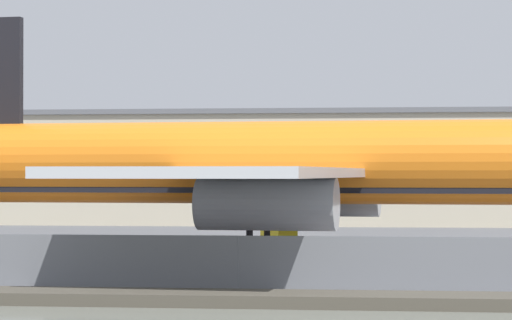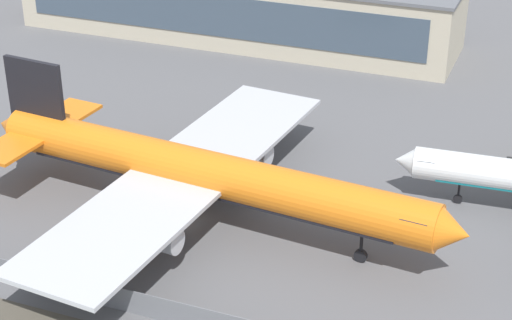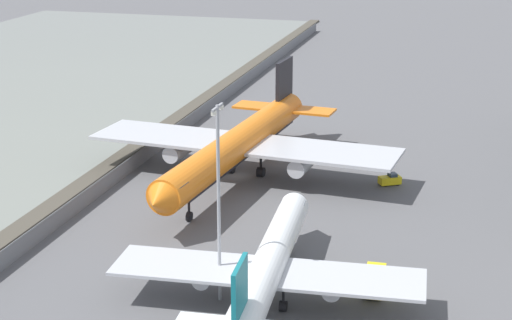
{
  "view_description": "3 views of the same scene",
  "coord_description": "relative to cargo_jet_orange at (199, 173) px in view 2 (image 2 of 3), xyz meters",
  "views": [
    {
      "loc": [
        6.87,
        -67.76,
        5.18
      ],
      "look_at": [
        -1.17,
        0.63,
        5.94
      ],
      "focal_mm": 85.0,
      "sensor_mm": 36.0,
      "label": 1
    },
    {
      "loc": [
        35.58,
        -69.73,
        47.71
      ],
      "look_at": [
        3.48,
        12.24,
        2.13
      ],
      "focal_mm": 60.0,
      "sensor_mm": 36.0,
      "label": 2
    },
    {
      "loc": [
        118.78,
        36.05,
        42.05
      ],
      "look_at": [
        -2.21,
        2.73,
        2.1
      ],
      "focal_mm": 60.0,
      "sensor_mm": 36.0,
      "label": 3
    }
  ],
  "objects": [
    {
      "name": "baggage_tug",
      "position": [
        -3.56,
        22.25,
        -4.79
      ],
      "size": [
        3.03,
        3.57,
        1.8
      ],
      "color": "yellow",
      "rests_on": "ground"
    },
    {
      "name": "terminal_building",
      "position": [
        -19.1,
        56.23,
        0.17
      ],
      "size": [
        73.75,
        17.59,
        11.5
      ],
      "color": "#BCB299",
      "rests_on": "ground"
    },
    {
      "name": "cargo_jet_orange",
      "position": [
        0.0,
        0.0,
        0.0
      ],
      "size": [
        55.16,
        48.11,
        14.67
      ],
      "color": "orange",
      "rests_on": "ground"
    },
    {
      "name": "ground_plane",
      "position": [
        -1.42,
        -1.15,
        -5.59
      ],
      "size": [
        500.0,
        500.0,
        0.0
      ],
      "primitive_type": "plane",
      "color": "#565659"
    },
    {
      "name": "perimeter_fence",
      "position": [
        -1.42,
        -17.15,
        -4.35
      ],
      "size": [
        280.0,
        0.1,
        2.49
      ],
      "color": "slate",
      "rests_on": "ground"
    }
  ]
}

